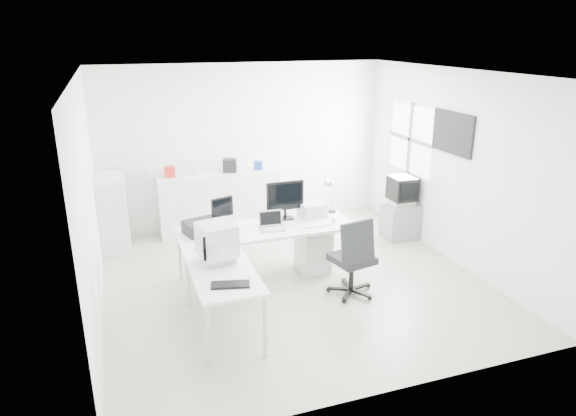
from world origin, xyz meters
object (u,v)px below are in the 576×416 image
object	(u,v)px
drawer_pedestal	(313,250)
lcd_monitor_large	(285,200)
office_chair	(352,255)
tv_cabinet	(400,221)
laptop	(272,221)
side_desk	(224,300)
crt_monitor	(217,245)
laser_printer	(312,210)
filing_cabinet	(113,214)
crt_tv	(402,191)
main_desk	(267,253)
sideboard	(220,202)
inkjet_printer	(203,227)
lcd_monitor_small	(222,212)

from	to	relation	value
drawer_pedestal	lcd_monitor_large	xyz separation A→B (m)	(-0.35, 0.20, 0.73)
lcd_monitor_large	office_chair	size ratio (longest dim) A/B	0.52
tv_cabinet	laptop	bearing A→B (deg)	-162.00
side_desk	crt_monitor	size ratio (longest dim) A/B	3.36
lcd_monitor_large	laser_printer	world-z (taller)	lcd_monitor_large
side_desk	tv_cabinet	bearing A→B (deg)	28.13
filing_cabinet	crt_tv	bearing A→B (deg)	-11.72
filing_cabinet	main_desk	bearing A→B (deg)	-39.65
main_desk	drawer_pedestal	distance (m)	0.71
laser_printer	crt_tv	xyz separation A→B (m)	(1.77, 0.48, -0.03)
side_desk	office_chair	world-z (taller)	office_chair
lcd_monitor_large	crt_monitor	size ratio (longest dim) A/B	1.36
tv_cabinet	sideboard	distance (m)	3.07
crt_monitor	inkjet_printer	bearing A→B (deg)	80.13
filing_cabinet	inkjet_printer	bearing A→B (deg)	-53.79
lcd_monitor_small	sideboard	bearing A→B (deg)	61.01
drawer_pedestal	inkjet_printer	bearing A→B (deg)	178.15
lcd_monitor_large	side_desk	bearing A→B (deg)	-132.03
drawer_pedestal	filing_cabinet	xyz separation A→B (m)	(-2.68, 1.59, 0.33)
side_desk	inkjet_printer	distance (m)	1.28
lcd_monitor_large	laser_printer	size ratio (longest dim) A/B	1.62
lcd_monitor_small	office_chair	world-z (taller)	lcd_monitor_small
filing_cabinet	sideboard	bearing A→B (deg)	12.84
laser_printer	sideboard	world-z (taller)	sideboard
drawer_pedestal	office_chair	size ratio (longest dim) A/B	0.55
tv_cabinet	laser_printer	bearing A→B (deg)	-164.75
sideboard	filing_cabinet	bearing A→B (deg)	-167.16
side_desk	drawer_pedestal	xyz separation A→B (m)	(1.55, 1.15, -0.08)
laptop	office_chair	distance (m)	1.15
laptop	tv_cabinet	xyz separation A→B (m)	(2.47, 0.80, -0.57)
laptop	crt_tv	distance (m)	2.60
office_chair	crt_tv	world-z (taller)	office_chair
side_desk	crt_tv	size ratio (longest dim) A/B	2.80
drawer_pedestal	filing_cabinet	bearing A→B (deg)	149.32
side_desk	sideboard	world-z (taller)	sideboard
crt_monitor	tv_cabinet	xyz separation A→B (m)	(3.37, 1.55, -0.66)
crt_monitor	filing_cabinet	distance (m)	2.75
inkjet_printer	crt_monitor	world-z (taller)	crt_monitor
side_desk	laptop	xyz separation A→B (m)	(0.90, 1.00, 0.50)
tv_cabinet	main_desk	bearing A→B (deg)	-164.42
main_desk	laser_printer	xyz separation A→B (m)	(0.75, 0.22, 0.47)
side_desk	crt_tv	world-z (taller)	crt_tv
side_desk	lcd_monitor_large	xyz separation A→B (m)	(1.20, 1.35, 0.66)
inkjet_printer	lcd_monitor_small	world-z (taller)	lcd_monitor_small
drawer_pedestal	crt_monitor	bearing A→B (deg)	-149.86
sideboard	tv_cabinet	bearing A→B (deg)	-25.77
drawer_pedestal	tv_cabinet	xyz separation A→B (m)	(1.82, 0.65, -0.00)
lcd_monitor_large	crt_monitor	world-z (taller)	lcd_monitor_large
main_desk	drawer_pedestal	size ratio (longest dim) A/B	4.00
drawer_pedestal	sideboard	world-z (taller)	sideboard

